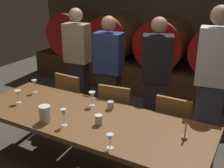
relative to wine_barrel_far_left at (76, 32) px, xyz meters
The scene contains 24 objects.
ground_plane 3.47m from the wine_barrel_far_left, 52.76° to the right, with size 8.14×8.14×0.00m, color #4C443A.
back_wall 2.11m from the wine_barrel_far_left, 15.28° to the left, with size 6.26×0.24×2.51m, color brown.
barrel_shelf 2.13m from the wine_barrel_far_left, ahead, with size 5.63×0.90×0.54m, color #4C2D16.
wine_barrel_far_left is the anchor object (origin of this frame).
wine_barrel_left 0.99m from the wine_barrel_far_left, ahead, with size 0.89×0.92×0.89m.
wine_barrel_center 2.00m from the wine_barrel_far_left, ahead, with size 0.89×0.92×0.89m.
wine_barrel_right 2.99m from the wine_barrel_far_left, ahead, with size 0.89×0.92×0.89m.
dining_table 3.47m from the wine_barrel_far_left, 52.23° to the right, with size 2.59×0.93×0.73m.
chair_left 2.49m from the wine_barrel_far_left, 55.54° to the right, with size 0.42×0.42×0.88m.
chair_center 3.00m from the wine_barrel_far_left, 44.32° to the right, with size 0.45×0.45×0.88m.
chair_right 3.56m from the wine_barrel_far_left, 35.68° to the right, with size 0.40×0.40×0.88m.
guest_far_left 1.81m from the wine_barrel_far_left, 53.41° to the right, with size 0.40×0.28×1.68m.
guest_center_left 2.41m from the wine_barrel_far_left, 43.16° to the right, with size 0.40×0.27×1.63m.
guest_center_right 2.93m from the wine_barrel_far_left, 33.32° to the right, with size 0.44×0.36×1.66m.
guest_far_right 3.56m from the wine_barrel_far_left, 27.73° to the right, with size 0.41×0.29×1.83m.
candle_center 4.11m from the wine_barrel_far_left, 40.38° to the right, with size 0.05×0.05×0.19m.
pitcher 3.51m from the wine_barrel_far_left, 59.31° to the right, with size 0.12×0.12×0.17m.
wine_glass_far_left 2.75m from the wine_barrel_far_left, 65.17° to the right, with size 0.07×0.07×0.17m.
wine_glass_left 3.08m from the wine_barrel_far_left, 66.77° to the right, with size 0.08×0.08×0.16m.
wine_glass_center 3.18m from the wine_barrel_far_left, 50.91° to the right, with size 0.08×0.08×0.17m.
wine_glass_right 3.61m from the wine_barrel_far_left, 56.09° to the right, with size 0.06×0.06×0.18m.
wine_glass_far_right 4.06m from the wine_barrel_far_left, 50.09° to the right, with size 0.06×0.06×0.14m.
cup_left 3.32m from the wine_barrel_far_left, 47.62° to the right, with size 0.07×0.07×0.09m, color silver.
cup_right 3.63m from the wine_barrel_far_left, 50.65° to the right, with size 0.08×0.08×0.10m, color white.
Camera 1 is at (1.60, -2.25, 2.11)m, focal length 44.82 mm.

